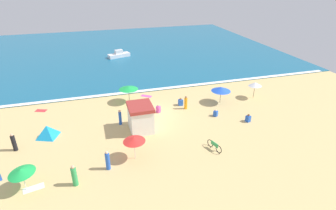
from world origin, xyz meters
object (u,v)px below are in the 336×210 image
Objects in this scene: lifeguard_cabana at (141,117)px; beachgoer_0 at (74,176)px; beach_umbrella_2 at (129,88)px; beachgoer_9 at (216,113)px; beach_tent at (47,131)px; beachgoer_7 at (120,117)px; beachgoer_3 at (186,103)px; beachgoer_6 at (158,109)px; beach_umbrella_0 at (255,84)px; small_boat_0 at (119,55)px; parked_bicycle at (214,146)px; beach_umbrella_1 at (134,140)px; beachgoer_8 at (181,102)px; beachgoer_2 at (14,143)px; beach_umbrella_4 at (21,171)px; beachgoer_4 at (248,118)px; beachgoer_5 at (108,161)px; beach_umbrella_3 at (221,89)px.

beachgoer_0 is (-6.15, -6.30, -0.55)m from lifeguard_cabana.
beachgoer_9 is (8.43, -6.10, -1.52)m from beach_umbrella_2.
beach_tent is 1.38× the size of beachgoer_7.
beachgoer_6 is at bearing 179.80° from beachgoer_3.
beach_umbrella_0 is 0.67× the size of beach_umbrella_2.
small_boat_0 is (1.08, 26.10, -0.84)m from lifeguard_cabana.
parked_bicycle is at bearing -81.89° from small_boat_0.
beach_umbrella_1 is at bearing -107.46° from lifeguard_cabana.
beachgoer_8 is at bearing 19.11° from beachgoer_6.
beachgoer_2 is 2.12× the size of beachgoer_9.
beachgoer_3 is at bearing 7.07° from beach_tent.
small_boat_0 is at bearing 93.70° from beachgoer_6.
beach_umbrella_2 is at bearing 90.98° from lifeguard_cabana.
beachgoer_6 is (3.96, 7.52, -1.46)m from beach_umbrella_1.
beach_umbrella_1 is 11.10m from beachgoer_8.
beachgoer_7 is (-1.71, -4.99, -1.05)m from beach_umbrella_2.
beachgoer_3 is at bearing -75.90° from beachgoer_8.
beach_umbrella_2 is 10.22m from beach_tent.
beach_umbrella_4 is 10.77m from beachgoer_7.
beachgoer_0 is at bearing -158.28° from beach_umbrella_1.
beach_umbrella_4 is at bearing -159.10° from beach_umbrella_0.
beachgoer_0 reaches higher than beachgoer_2.
beachgoer_2 is at bearing 176.84° from beachgoer_4.
lifeguard_cabana is at bearing 172.09° from beachgoer_4.
beachgoer_7 is at bearing 2.83° from beach_tent.
beachgoer_8 is at bearing 176.31° from beach_umbrella_0.
beachgoer_6 is at bearing 52.93° from beachgoer_5.
beach_umbrella_3 reaches higher than beachgoer_8.
small_boat_0 is at bearing 101.46° from beachgoer_8.
beach_umbrella_3 is 1.60× the size of parked_bicycle.
beachgoer_8 is (9.21, 9.29, -0.41)m from beachgoer_5.
small_boat_0 is at bearing 83.22° from beachgoer_7.
small_boat_0 is (2.47, 30.50, -1.33)m from beach_umbrella_1.
beach_umbrella_3 reaches higher than beachgoer_3.
beach_umbrella_1 is (-1.39, -4.41, 0.49)m from lifeguard_cabana.
beach_umbrella_3 reaches higher than parked_bicycle.
beachgoer_5 reaches higher than beachgoer_9.
beach_umbrella_4 is (-9.45, -12.43, -0.18)m from beach_umbrella_2.
beachgoer_7 reaches higher than beachgoer_4.
beach_umbrella_4 is at bearing -160.51° from beachgoer_9.
beachgoer_2 is 9.00m from beachgoer_5.
beach_umbrella_1 is 7.11m from parked_bicycle.
lifeguard_cabana is 1.21× the size of beach_tent.
beachgoer_7 is at bearing 11.64° from beachgoer_2.
beach_umbrella_3 is 1.24× the size of beach_tent.
beach_umbrella_0 is 1.26× the size of beachgoer_5.
beachgoer_0 reaches higher than beachgoer_8.
beachgoer_9 is at bearing -74.20° from small_boat_0.
beachgoer_2 is at bearing -171.64° from beach_umbrella_0.
beachgoer_2 is 1.79× the size of beachgoer_6.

